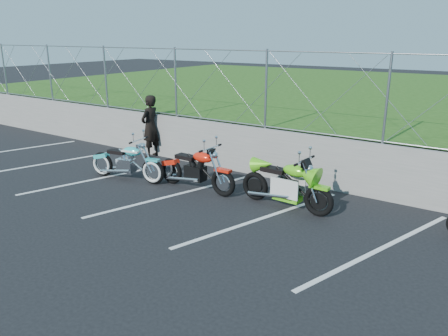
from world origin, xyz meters
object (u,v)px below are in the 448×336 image
Objects in this scene: cruiser_turquoise at (128,163)px; naked_orange at (197,171)px; sportbike_green at (287,186)px; person_standing at (150,126)px.

naked_orange is (1.96, 0.40, 0.03)m from cruiser_turquoise.
naked_orange is 2.32m from sportbike_green.
naked_orange is at bearing -172.72° from sportbike_green.
naked_orange is 3.47m from person_standing.
person_standing is (-3.04, 1.61, 0.47)m from naked_orange.
person_standing reaches higher than cruiser_turquoise.
sportbike_green is 1.17× the size of person_standing.
cruiser_turquoise is 2.34m from person_standing.
person_standing is at bearing 167.90° from sportbike_green.
sportbike_green is at bearing 71.64° from person_standing.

